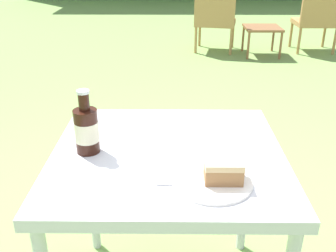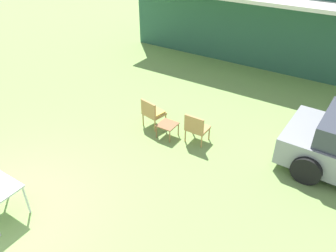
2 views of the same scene
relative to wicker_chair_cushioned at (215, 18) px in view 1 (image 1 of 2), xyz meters
name	(u,v)px [view 1 (image 1 of 2)]	position (x,y,z in m)	size (l,w,h in m)	color
wicker_chair_cushioned	(215,18)	(0.00, 0.00, 0.00)	(0.61, 0.56, 0.82)	#B2844C
wicker_chair_plain	(317,18)	(1.35, -0.02, 0.01)	(0.53, 0.47, 0.82)	#B2844C
garden_side_table	(262,30)	(0.60, -0.19, -0.12)	(0.46, 0.47, 0.37)	brown
patio_table	(168,171)	(-0.59, -4.20, 0.19)	(0.79, 0.74, 0.72)	silver
cake_on_plate	(218,176)	(-0.44, -4.39, 0.29)	(0.24, 0.24, 0.08)	white
cola_bottle_near	(87,129)	(-0.86, -4.20, 0.35)	(0.08, 0.08, 0.22)	black
fork	(190,185)	(-0.52, -4.41, 0.27)	(0.20, 0.02, 0.01)	silver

